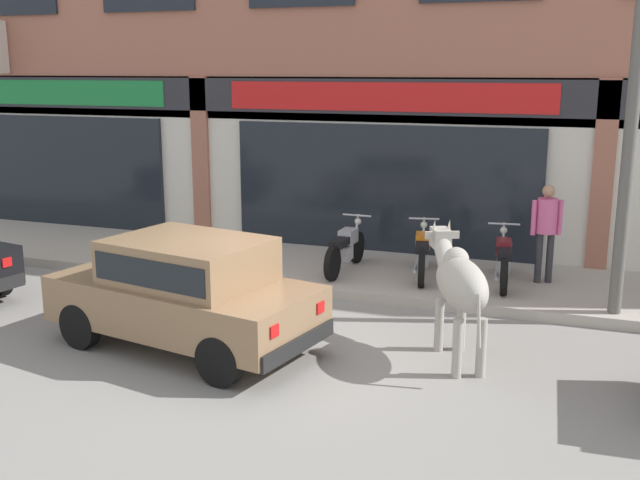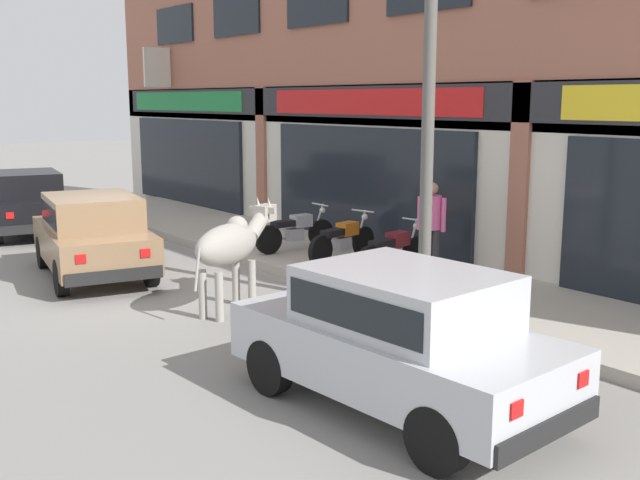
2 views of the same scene
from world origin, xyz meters
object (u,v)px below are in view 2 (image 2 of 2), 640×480
object	(u,v)px
car_2	(93,232)
pedestrian	(431,219)
car_0	(399,333)
utility_pole	(429,84)
cow	(231,245)
motorcycle_2	(393,251)
motorcycle_1	(343,240)
car_1	(26,199)
motorcycle_0	(296,231)

from	to	relation	value
car_2	pedestrian	distance (m)	5.89
car_0	utility_pole	bearing A→B (deg)	130.06
cow	motorcycle_2	world-z (taller)	cow
car_2	motorcycle_1	distance (m)	4.46
car_1	motorcycle_2	size ratio (longest dim) A/B	2.11
motorcycle_0	car_1	bearing A→B (deg)	-151.76
motorcycle_0	motorcycle_1	xyz separation A→B (m)	(1.31, 0.12, 0.00)
cow	car_0	xyz separation A→B (m)	(4.14, -0.58, -0.19)
car_1	motorcycle_1	world-z (taller)	car_1
car_2	utility_pole	size ratio (longest dim) A/B	0.61
motorcycle_0	utility_pole	distance (m)	5.17
car_2	pedestrian	size ratio (longest dim) A/B	2.38
car_0	car_1	distance (m)	12.70
cow	car_2	xyz separation A→B (m)	(-3.36, -0.78, -0.19)
utility_pole	motorcycle_1	bearing A→B (deg)	162.37
cow	car_2	world-z (taller)	cow
utility_pole	car_2	bearing A→B (deg)	-151.01
car_0	car_1	xyz separation A→B (m)	(-12.70, 0.24, 0.00)
motorcycle_1	pedestrian	size ratio (longest dim) A/B	1.12
car_0	motorcycle_0	world-z (taller)	car_0
car_0	motorcycle_0	bearing A→B (deg)	151.73
cow	motorcycle_1	world-z (taller)	cow
car_1	utility_pole	xyz separation A→B (m)	(10.43, 2.46, 2.49)
car_2	motorcycle_0	world-z (taller)	car_2
car_1	car_2	world-z (taller)	same
car_1	car_2	bearing A→B (deg)	-4.80
car_1	motorcycle_1	bearing A→B (deg)	24.63
cow	car_1	distance (m)	8.57
car_0	motorcycle_0	size ratio (longest dim) A/B	2.03
motorcycle_0	pedestrian	xyz separation A→B (m)	(3.23, 0.42, 0.60)
car_1	motorcycle_1	distance (m)	8.19
motorcycle_0	utility_pole	world-z (taller)	utility_pole
car_0	pedestrian	distance (m)	5.18
car_2	utility_pole	distance (m)	6.48
motorcycle_0	motorcycle_2	size ratio (longest dim) A/B	1.00
motorcycle_2	pedestrian	xyz separation A→B (m)	(0.61, 0.29, 0.60)
motorcycle_1	utility_pole	distance (m)	4.17
cow	pedestrian	world-z (taller)	pedestrian
motorcycle_0	utility_pole	size ratio (longest dim) A/B	0.29
car_0	car_2	bearing A→B (deg)	-178.49
motorcycle_0	utility_pole	xyz separation A→B (m)	(4.30, -0.83, 2.75)
cow	car_0	size ratio (longest dim) A/B	0.54
cow	motorcycle_1	xyz separation A→B (m)	(-1.12, 3.07, -0.45)
car_0	motorcycle_2	bearing A→B (deg)	137.11
motorcycle_1	utility_pole	bearing A→B (deg)	-17.63
car_2	motorcycle_2	bearing A→B (deg)	47.33
car_2	motorcycle_0	size ratio (longest dim) A/B	2.10
cow	car_1	world-z (taller)	cow
cow	car_2	bearing A→B (deg)	-166.98
car_1	car_2	xyz separation A→B (m)	(5.20, -0.44, 0.00)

